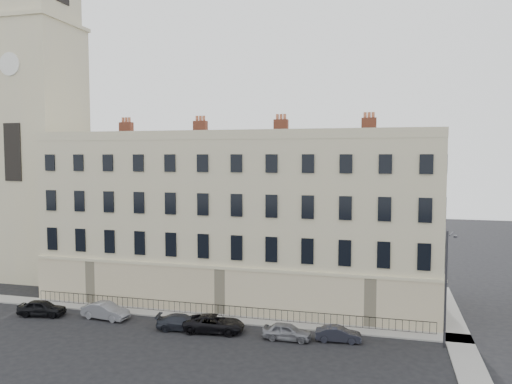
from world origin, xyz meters
TOP-DOWN VIEW (x-y plane):
  - ground at (0.00, 0.00)m, footprint 160.00×160.00m
  - terrace at (-5.97, 11.97)m, footprint 36.22×12.22m
  - church_tower at (-30.00, 14.00)m, footprint 8.00×8.13m
  - pavement_terrace at (-10.00, 5.00)m, footprint 48.00×2.00m
  - pavement_east_return at (13.00, 8.00)m, footprint 2.00×24.00m
  - railings at (-6.00, 5.40)m, footprint 35.00×0.04m
  - car_a at (-20.63, 1.85)m, footprint 4.20×2.24m
  - car_b at (-14.94, 2.53)m, footprint 4.24×1.92m
  - car_c at (-7.68, 1.74)m, footprint 4.31×2.34m
  - car_d at (-5.11, 1.92)m, footprint 4.92×2.65m
  - car_e at (0.68, 1.72)m, footprint 3.66×1.50m
  - car_f at (4.39, 2.33)m, footprint 3.42×1.41m
  - streetlamp at (11.82, 2.96)m, footprint 0.61×1.78m

SIDE VIEW (x-z plane):
  - ground at x=0.00m, z-range 0.00..0.00m
  - pavement_terrace at x=-10.00m, z-range 0.00..0.12m
  - pavement_east_return at x=13.00m, z-range 0.00..0.12m
  - car_f at x=4.39m, z-range 0.00..1.10m
  - railings at x=-6.00m, z-range 0.07..1.03m
  - car_c at x=-7.68m, z-range 0.00..1.18m
  - car_e at x=0.68m, z-range 0.00..1.24m
  - car_d at x=-5.11m, z-range 0.00..1.31m
  - car_b at x=-14.94m, z-range 0.00..1.35m
  - car_a at x=-20.63m, z-range 0.00..1.36m
  - streetlamp at x=11.82m, z-range 0.46..8.85m
  - terrace at x=-5.97m, z-range -1.00..16.00m
  - church_tower at x=-30.00m, z-range -3.34..40.66m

